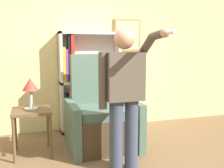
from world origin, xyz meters
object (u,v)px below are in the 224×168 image
at_px(bookcase, 84,82).
at_px(person_standing, 124,91).
at_px(armchair, 101,118).
at_px(side_table, 32,117).
at_px(table_lamp, 30,87).

xyz_separation_m(bookcase, person_standing, (0.12, -1.63, 0.10)).
relative_size(bookcase, armchair, 1.27).
bearing_deg(person_standing, armchair, 92.69).
distance_m(armchair, side_table, 0.95).
bearing_deg(armchair, person_standing, -87.31).
relative_size(armchair, side_table, 2.16).
bearing_deg(bookcase, person_standing, -85.85).
height_order(bookcase, armchair, bookcase).
relative_size(armchair, person_standing, 0.81).
height_order(bookcase, person_standing, bookcase).
bearing_deg(table_lamp, person_standing, -39.52).
xyz_separation_m(side_table, table_lamp, (0.00, -0.00, 0.38)).
bearing_deg(bookcase, side_table, -136.41).
bearing_deg(armchair, side_table, -178.61).
xyz_separation_m(person_standing, table_lamp, (-0.98, 0.81, -0.03)).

